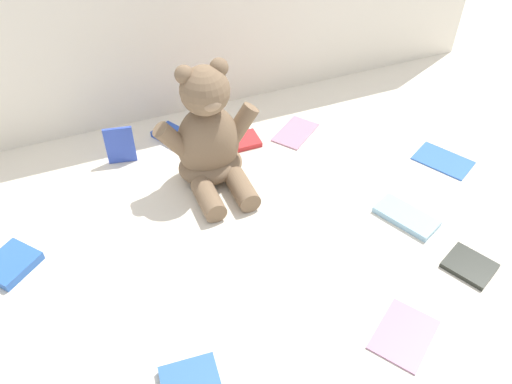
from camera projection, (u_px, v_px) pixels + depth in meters
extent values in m
plane|color=silver|center=(247.00, 194.00, 1.23)|extent=(3.20, 3.20, 0.00)
cube|color=#EEE4CF|center=(187.00, 10.00, 1.31)|extent=(1.77, 0.03, 0.57)
ellipsoid|color=#7A6047|center=(208.00, 143.00, 1.22)|extent=(0.15, 0.12, 0.20)
ellipsoid|color=#7A6047|center=(211.00, 165.00, 1.26)|extent=(0.16, 0.13, 0.07)
sphere|color=#7A6047|center=(205.00, 91.00, 1.11)|extent=(0.11, 0.11, 0.11)
ellipsoid|color=#997C5E|center=(211.00, 104.00, 1.09)|extent=(0.05, 0.03, 0.03)
sphere|color=#7A6047|center=(184.00, 75.00, 1.08)|extent=(0.04, 0.04, 0.04)
sphere|color=#7A6047|center=(219.00, 67.00, 1.10)|extent=(0.04, 0.04, 0.04)
cylinder|color=#7A6047|center=(174.00, 141.00, 1.17)|extent=(0.09, 0.04, 0.10)
cylinder|color=#7A6047|center=(241.00, 124.00, 1.21)|extent=(0.09, 0.04, 0.10)
cylinder|color=#7A6047|center=(208.00, 199.00, 1.18)|extent=(0.05, 0.11, 0.05)
cylinder|color=#7A6047|center=(242.00, 189.00, 1.21)|extent=(0.05, 0.11, 0.05)
cube|color=#2749B2|center=(174.00, 136.00, 1.38)|extent=(0.11, 0.13, 0.02)
cube|color=#2D5FB6|center=(11.00, 264.00, 1.06)|extent=(0.13, 0.13, 0.02)
cube|color=#B37E9A|center=(295.00, 132.00, 1.40)|extent=(0.15, 0.14, 0.01)
cube|color=#A47292|center=(404.00, 334.00, 0.95)|extent=(0.16, 0.15, 0.01)
cube|color=#8BBBD4|center=(406.00, 217.00, 1.17)|extent=(0.12, 0.15, 0.01)
cube|color=#282A23|center=(470.00, 266.00, 1.07)|extent=(0.11, 0.12, 0.01)
cube|color=#324DBB|center=(120.00, 145.00, 1.29)|extent=(0.07, 0.03, 0.10)
cube|color=blue|center=(443.00, 160.00, 1.32)|extent=(0.14, 0.16, 0.01)
cube|color=red|center=(237.00, 142.00, 1.37)|extent=(0.12, 0.07, 0.01)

